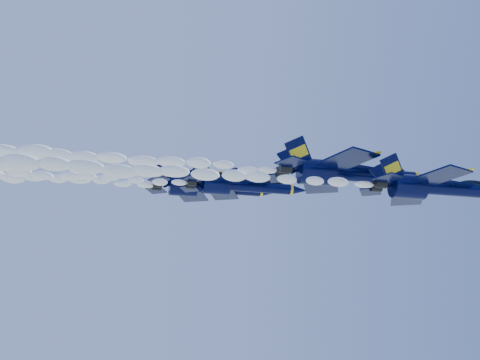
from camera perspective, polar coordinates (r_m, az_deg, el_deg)
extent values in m
cylinder|color=black|center=(77.79, 18.28, -0.81)|extent=(8.91, 1.49, 1.49)
ellipsoid|color=black|center=(74.86, 14.15, -0.55)|extent=(1.54, 2.67, 6.34)
ellipsoid|color=black|center=(78.86, 19.28, -0.38)|extent=(3.57, 1.16, 0.98)
cube|color=yellow|center=(78.77, 19.31, -0.58)|extent=(4.16, 0.99, 0.18)
cube|color=black|center=(72.38, 16.77, 0.36)|extent=(5.31, 6.29, 0.18)
cube|color=black|center=(79.02, 14.07, -1.49)|extent=(5.31, 6.29, 0.18)
cube|color=yellow|center=(73.08, 17.71, 0.36)|extent=(2.39, 4.96, 0.10)
cube|color=yellow|center=(79.66, 14.96, -1.48)|extent=(2.39, 4.96, 0.10)
cube|color=black|center=(73.55, 12.88, 0.94)|extent=(3.23, 1.02, 3.47)
cube|color=black|center=(75.32, 12.23, 0.42)|extent=(3.23, 1.02, 3.47)
cylinder|color=black|center=(72.86, 11.92, -0.26)|extent=(1.19, 1.09, 1.09)
cylinder|color=black|center=(73.97, 11.52, -0.57)|extent=(1.19, 1.09, 1.09)
cube|color=yellow|center=(76.59, 16.30, -0.13)|extent=(10.89, 0.35, 0.08)
ellipsoid|color=white|center=(67.56, -7.18, 0.75)|extent=(46.81, 1.93, 1.74)
cylinder|color=black|center=(80.40, 11.39, 0.34)|extent=(10.19, 1.70, 1.70)
ellipsoid|color=black|center=(77.89, 6.56, 0.68)|extent=(1.77, 3.06, 7.25)
cone|color=black|center=(83.17, 15.55, 0.02)|extent=(2.94, 1.70, 1.70)
cylinder|color=yellow|center=(82.57, 14.71, 0.09)|extent=(0.40, 1.77, 1.77)
ellipsoid|color=black|center=(81.45, 12.59, 0.81)|extent=(4.08, 1.32, 1.12)
cube|color=yellow|center=(81.33, 12.61, 0.59)|extent=(4.76, 1.13, 0.20)
cube|color=black|center=(74.60, 9.15, 1.74)|extent=(6.07, 7.20, 0.20)
cube|color=black|center=(82.59, 6.91, -0.42)|extent=(6.07, 7.20, 0.20)
cube|color=yellow|center=(75.21, 10.27, 1.73)|extent=(2.73, 5.67, 0.11)
cube|color=yellow|center=(83.14, 7.94, -0.42)|extent=(2.73, 5.67, 0.11)
cube|color=black|center=(76.70, 5.03, 2.34)|extent=(3.69, 1.17, 3.97)
cube|color=black|center=(78.82, 4.53, 1.72)|extent=(3.69, 1.17, 3.97)
cylinder|color=black|center=(76.07, 3.91, 1.03)|extent=(1.36, 1.25, 1.25)
cylinder|color=black|center=(77.40, 3.61, 0.67)|extent=(1.36, 1.25, 1.25)
cube|color=yellow|center=(79.44, 9.10, 1.12)|extent=(12.45, 0.40, 0.09)
ellipsoid|color=white|center=(74.05, -14.39, 1.98)|extent=(46.81, 2.21, 1.99)
cylinder|color=black|center=(89.64, 1.70, -0.64)|extent=(8.51, 1.42, 1.42)
ellipsoid|color=black|center=(88.45, -2.05, -0.41)|extent=(1.47, 2.55, 6.05)
cone|color=black|center=(91.06, 5.05, -0.87)|extent=(2.46, 1.42, 1.42)
cylinder|color=yellow|center=(90.74, 4.36, -0.82)|extent=(0.33, 1.47, 1.47)
ellipsoid|color=black|center=(90.25, 2.68, -0.28)|extent=(3.40, 1.11, 0.94)
cube|color=yellow|center=(90.16, 2.69, -0.45)|extent=(3.97, 0.95, 0.17)
cube|color=black|center=(85.26, -0.47, 0.33)|extent=(5.07, 6.01, 0.17)
cube|color=black|center=(92.29, -1.43, -1.19)|extent=(5.07, 6.01, 0.17)
cube|color=yellow|center=(85.55, 0.39, 0.33)|extent=(2.28, 4.73, 0.09)
cube|color=yellow|center=(92.56, -0.63, -1.18)|extent=(2.28, 4.73, 0.09)
cube|color=black|center=(87.68, -3.26, 0.79)|extent=(3.08, 0.97, 3.31)
cube|color=black|center=(89.53, -3.46, 0.37)|extent=(3.08, 0.97, 3.31)
cylinder|color=black|center=(87.37, -4.12, -0.17)|extent=(1.13, 1.04, 1.04)
cylinder|color=black|center=(88.52, -4.23, -0.42)|extent=(1.13, 1.04, 1.04)
cube|color=yellow|center=(89.27, -0.08, -0.07)|extent=(10.40, 0.33, 0.08)
ellipsoid|color=white|center=(88.04, -19.74, 0.63)|extent=(46.81, 1.84, 1.66)
cylinder|color=black|center=(94.71, -0.99, -0.77)|extent=(9.26, 1.54, 1.54)
ellipsoid|color=black|center=(93.72, -4.88, -0.54)|extent=(1.61, 2.78, 6.59)
cone|color=black|center=(95.99, 2.51, -1.01)|extent=(2.68, 1.54, 1.54)
cylinder|color=yellow|center=(95.70, 1.79, -0.96)|extent=(0.36, 1.61, 1.61)
ellipsoid|color=black|center=(95.29, 0.04, -0.40)|extent=(3.71, 1.20, 1.02)
cube|color=yellow|center=(95.20, 0.04, -0.58)|extent=(4.32, 1.03, 0.19)
cube|color=black|center=(90.11, -3.37, 0.22)|extent=(5.52, 6.54, 0.19)
cube|color=black|center=(97.85, -4.13, -1.33)|extent=(5.52, 6.54, 0.19)
cube|color=yellow|center=(90.36, -2.47, 0.22)|extent=(2.48, 5.16, 0.10)
cube|color=yellow|center=(98.08, -3.29, -1.33)|extent=(2.48, 5.16, 0.10)
cube|color=black|center=(92.98, -6.15, 0.69)|extent=(3.35, 1.06, 3.61)
cube|color=black|center=(95.01, -6.30, 0.27)|extent=(3.35, 1.06, 3.61)
cylinder|color=black|center=(92.72, -7.04, -0.29)|extent=(1.24, 1.13, 1.13)
cylinder|color=black|center=(93.98, -7.11, -0.55)|extent=(1.24, 1.13, 1.13)
cube|color=yellow|center=(94.45, -2.83, -0.19)|extent=(11.32, 0.36, 0.08)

